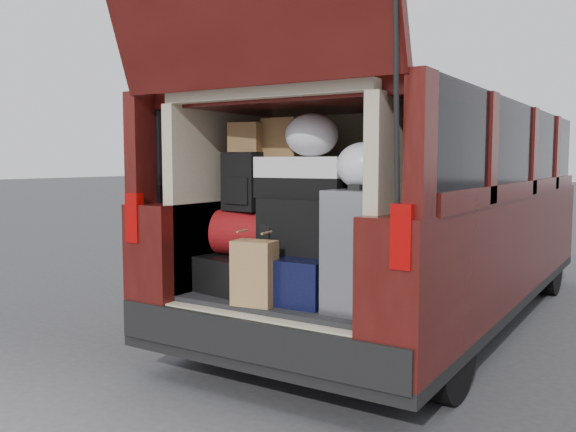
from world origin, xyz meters
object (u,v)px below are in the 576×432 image
Objects in this scene: navy_hardshell at (302,276)px; black_hardshell at (246,272)px; black_soft_case at (300,226)px; silver_roller at (361,250)px; twotone_duffel at (305,177)px; red_duffel at (250,233)px; backpack at (244,181)px; kraft_bag at (255,273)px.

black_hardshell is at bearing 176.83° from navy_hardshell.
black_soft_case is at bearing 136.21° from navy_hardshell.
silver_roller is 1.44× the size of black_soft_case.
black_hardshell is 0.92× the size of navy_hardshell.
black_hardshell is at bearing -173.89° from twotone_duffel.
navy_hardshell is 0.30m from black_soft_case.
twotone_duffel is at bearing 108.35° from navy_hardshell.
backpack is at bearing -177.36° from red_duffel.
backpack is at bearing 178.07° from navy_hardshell.
twotone_duffel is (-0.45, 0.16, 0.38)m from silver_roller.
silver_roller is 0.61m from kraft_bag.
silver_roller reaches higher than red_duffel.
backpack is at bearing 125.90° from kraft_bag.
backpack reaches higher than twotone_duffel.
silver_roller is 1.79× the size of kraft_bag.
twotone_duffel is (0.36, 0.07, 0.35)m from red_duffel.
backpack is 0.40m from twotone_duffel.
kraft_bag is 0.66m from backpack.
silver_roller reaches higher than black_hardshell.
silver_roller is 1.52× the size of red_duffel.
black_hardshell is 0.88m from silver_roller.
silver_roller is 0.92m from backpack.
red_duffel is 0.94× the size of black_soft_case.
black_soft_case is (-0.45, 0.10, 0.10)m from silver_roller.
red_duffel is 0.79× the size of twotone_duffel.
navy_hardshell is 0.59m from twotone_duffel.
black_soft_case is at bearing 12.95° from black_hardshell.
kraft_bag is at bearing -157.32° from silver_roller.
red_duffel is at bearing 16.15° from backpack.
black_soft_case is 0.84× the size of twotone_duffel.
black_soft_case is 1.25× the size of backpack.
navy_hardshell is at bearing -8.83° from red_duffel.
navy_hardshell is at bearing 169.06° from silver_roller.
navy_hardshell is 1.09× the size of twotone_duffel.
black_soft_case is at bearing 8.74° from backpack.
navy_hardshell is at bearing -73.37° from twotone_duffel.
silver_roller is 1.81× the size of backpack.
red_duffel is at bearing -172.67° from twotone_duffel.
navy_hardshell is 1.64× the size of backpack.
backpack is (-0.00, -0.01, 0.57)m from black_hardshell.
black_hardshell is 0.58m from backpack.
silver_roller is 0.62m from twotone_duffel.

